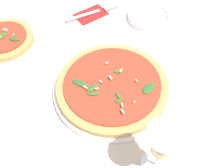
# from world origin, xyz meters

# --- Properties ---
(ground_plane) EXTENTS (6.00, 6.00, 0.00)m
(ground_plane) POSITION_xyz_m (0.00, 0.00, 0.00)
(ground_plane) COLOR beige
(pizza_arugula_main) EXTENTS (0.34, 0.34, 0.05)m
(pizza_arugula_main) POSITION_xyz_m (-0.00, -0.01, 0.02)
(pizza_arugula_main) COLOR white
(pizza_arugula_main) RESTS_ON ground_plane
(pizza_personal_side) EXTENTS (0.22, 0.22, 0.05)m
(pizza_personal_side) POSITION_xyz_m (-0.24, 0.32, 0.02)
(pizza_personal_side) COLOR white
(pizza_personal_side) RESTS_ON ground_plane
(wine_glass) EXTENTS (0.08, 0.08, 0.16)m
(wine_glass) POSITION_xyz_m (-0.01, -0.26, 0.11)
(wine_glass) COLOR white
(wine_glass) RESTS_ON ground_plane
(napkin) EXTENTS (0.13, 0.09, 0.01)m
(napkin) POSITION_xyz_m (0.09, 0.34, 0.00)
(napkin) COLOR #B21E1E
(napkin) RESTS_ON ground_plane
(fork) EXTENTS (0.22, 0.02, 0.00)m
(fork) POSITION_xyz_m (0.09, 0.34, 0.01)
(fork) COLOR silver
(fork) RESTS_ON ground_plane
(side_plate_white) EXTENTS (0.16, 0.16, 0.02)m
(side_plate_white) POSITION_xyz_m (0.27, 0.22, 0.01)
(side_plate_white) COLOR white
(side_plate_white) RESTS_ON ground_plane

